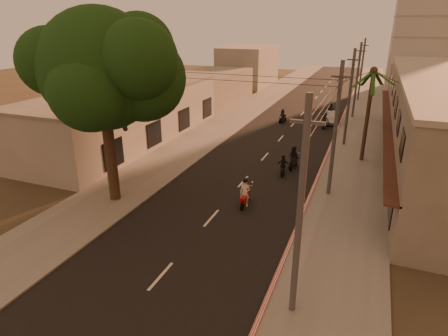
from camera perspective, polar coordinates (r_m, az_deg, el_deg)
The scene contains 21 objects.
ground at distance 21.40m, azimuth -4.10°, elevation -10.06°, with size 160.00×160.00×0.00m, color #383023.
road at distance 38.91m, azimuth 8.64°, elevation 4.48°, with size 10.00×140.00×0.02m, color black.
sidewalk_right at distance 38.05m, azimuth 19.70°, elevation 3.14°, with size 5.00×140.00×0.12m, color slate.
sidewalk_left at distance 41.11m, azimuth -1.61°, elevation 5.70°, with size 5.00×140.00×0.12m, color slate.
curb_stripe at distance 33.41m, azimuth 15.16°, elevation 1.29°, with size 0.20×60.00×0.20m, color #B21912.
shophouse_row at distance 35.69m, azimuth 30.63°, elevation 6.26°, with size 8.80×34.20×7.30m.
left_building at distance 38.52m, azimuth -14.24°, elevation 7.88°, with size 8.20×24.20×5.20m.
distant_tower at distance 72.89m, azimuth 29.89°, elevation 21.00°, with size 12.10×12.10×28.00m.
broadleaf_tree at distance 23.81m, azimuth -17.31°, elevation 14.01°, with size 9.60×8.70×12.10m.
palm_tree at distance 32.64m, azimuth 21.77°, elevation 12.87°, with size 5.00×5.00×8.20m.
utility_poles at distance 36.74m, azimuth 18.90°, elevation 13.04°, with size 1.20×48.26×9.00m.
filler_right at distance 62.22m, azimuth 27.36°, elevation 11.51°, with size 8.00×14.00×6.00m, color #9C978D.
filler_left_near at distance 55.74m, azimuth -2.17°, elevation 12.10°, with size 8.00×14.00×4.40m, color #9C978D.
filler_left_far at distance 72.28m, azimuth 3.73°, elevation 15.23°, with size 8.00×14.00×7.00m, color #9C978D.
scooter_red at distance 24.09m, azimuth 3.23°, elevation -3.93°, with size 0.78×2.00×1.97m.
scooter_mid_a at distance 30.66m, azimuth 10.57°, elevation 1.45°, with size 1.03×2.00×1.97m.
scooter_mid_b at distance 29.29m, azimuth 8.94°, elevation 0.33°, with size 1.09×1.69×1.68m.
scooter_far_a at distance 45.11m, azimuth 8.92°, elevation 7.77°, with size 1.04×1.63×1.64m.
scooter_far_b at distance 43.48m, azimuth 15.01°, elevation 7.01°, with size 1.38×2.02×2.00m.
parked_car at distance 46.27m, azimuth 16.20°, elevation 7.41°, with size 1.77×4.11×1.32m, color gray.
scooter_far_c at distance 49.35m, azimuth 15.89°, elevation 8.51°, with size 1.29×1.79×1.89m.
Camera 1 is at (8.08, -16.40, 11.13)m, focal length 30.00 mm.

